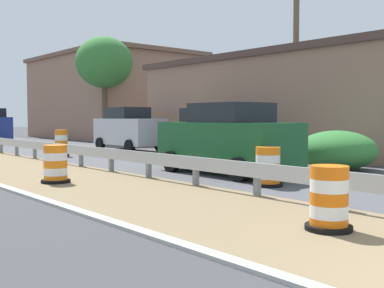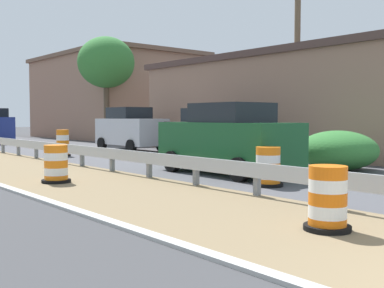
# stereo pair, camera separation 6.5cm
# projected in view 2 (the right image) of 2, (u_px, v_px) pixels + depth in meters

# --- Properties ---
(traffic_barrel_nearest) EXTENTS (0.70, 0.70, 0.96)m
(traffic_barrel_nearest) POSITION_uv_depth(u_px,v_px,m) (328.00, 202.00, 6.95)
(traffic_barrel_nearest) COLOR orange
(traffic_barrel_nearest) RESTS_ON ground
(traffic_barrel_close) EXTENTS (0.74, 0.74, 0.96)m
(traffic_barrel_close) POSITION_uv_depth(u_px,v_px,m) (268.00, 169.00, 11.41)
(traffic_barrel_close) COLOR orange
(traffic_barrel_close) RESTS_ON ground
(traffic_barrel_mid) EXTENTS (0.74, 0.74, 0.97)m
(traffic_barrel_mid) POSITION_uv_depth(u_px,v_px,m) (56.00, 166.00, 12.05)
(traffic_barrel_mid) COLOR orange
(traffic_barrel_mid) RESTS_ON ground
(traffic_barrel_far) EXTENTS (0.66, 0.66, 1.14)m
(traffic_barrel_far) POSITION_uv_depth(u_px,v_px,m) (63.00, 144.00, 20.19)
(traffic_barrel_far) COLOR orange
(traffic_barrel_far) RESTS_ON ground
(car_trailing_near_lane) EXTENTS (1.99, 4.23, 2.16)m
(car_trailing_near_lane) POSITION_uv_depth(u_px,v_px,m) (131.00, 129.00, 23.46)
(car_trailing_near_lane) COLOR silver
(car_trailing_near_lane) RESTS_ON ground
(car_lead_far_lane) EXTENTS (2.18, 4.46, 2.08)m
(car_lead_far_lane) POSITION_uv_depth(u_px,v_px,m) (228.00, 139.00, 13.85)
(car_lead_far_lane) COLOR #195128
(car_lead_far_lane) RESTS_ON ground
(car_mid_far_lane) EXTENTS (2.14, 4.62, 2.05)m
(car_mid_far_lane) POSITION_uv_depth(u_px,v_px,m) (215.00, 133.00, 19.27)
(car_mid_far_lane) COLOR black
(car_mid_far_lane) RESTS_ON ground
(roadside_shop_near) EXTENTS (7.36, 14.98, 4.59)m
(roadside_shop_near) POSITION_uv_depth(u_px,v_px,m) (293.00, 104.00, 23.12)
(roadside_shop_near) COLOR #93705B
(roadside_shop_near) RESTS_ON ground
(roadside_shop_far) EXTENTS (9.32, 14.09, 6.65)m
(roadside_shop_far) POSITION_uv_depth(u_px,v_px,m) (115.00, 97.00, 38.78)
(roadside_shop_far) COLOR #93705B
(roadside_shop_far) RESTS_ON ground
(utility_pole_near) EXTENTS (0.24, 1.80, 8.02)m
(utility_pole_near) POSITION_uv_depth(u_px,v_px,m) (297.00, 55.00, 18.83)
(utility_pole_near) COLOR brown
(utility_pole_near) RESTS_ON ground
(bush_roadside) EXTENTS (2.48, 2.48, 1.26)m
(bush_roadside) POSITION_uv_depth(u_px,v_px,m) (338.00, 150.00, 14.84)
(bush_roadside) COLOR #337533
(bush_roadside) RESTS_ON ground
(tree_roadside) EXTENTS (3.64, 3.64, 6.83)m
(tree_roadside) POSITION_uv_depth(u_px,v_px,m) (106.00, 63.00, 30.27)
(tree_roadside) COLOR #4C3D2D
(tree_roadside) RESTS_ON ground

